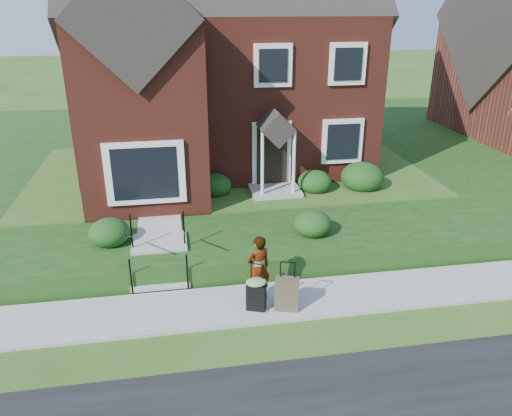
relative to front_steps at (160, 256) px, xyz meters
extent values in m
plane|color=#2D5119|center=(2.50, -1.84, -0.47)|extent=(120.00, 120.00, 0.00)
cube|color=#9E9B93|center=(2.50, -1.84, -0.43)|extent=(60.00, 1.60, 0.08)
cube|color=#163A10|center=(6.50, 9.06, -0.17)|extent=(44.00, 20.00, 0.60)
cube|color=#9E9B93|center=(0.00, 3.16, 0.16)|extent=(1.20, 6.00, 0.06)
cube|color=maroon|center=(2.50, 8.16, 2.83)|extent=(10.00, 8.00, 5.40)
cube|color=maroon|center=(-0.30, 3.36, 2.83)|extent=(3.60, 2.40, 5.40)
cube|color=white|center=(-0.30, 2.21, 1.53)|extent=(2.20, 0.30, 1.80)
cube|color=black|center=(3.70, 4.10, 1.18)|extent=(1.00, 0.12, 2.10)
cube|color=black|center=(6.10, 4.11, 1.63)|extent=(1.40, 0.10, 1.50)
cube|color=#9E9B93|center=(0.00, -0.84, -0.32)|extent=(1.40, 0.30, 0.15)
cube|color=#9E9B93|center=(0.00, -0.54, -0.17)|extent=(1.40, 0.30, 0.15)
cube|color=#9E9B93|center=(0.00, -0.24, -0.02)|extent=(1.40, 0.30, 0.15)
cube|color=#9E9B93|center=(0.00, 0.06, 0.13)|extent=(1.40, 0.30, 0.15)
cube|color=#9E9B93|center=(0.00, 0.61, 0.13)|extent=(1.40, 0.80, 0.15)
cylinder|color=black|center=(-0.65, -0.99, 0.06)|extent=(0.04, 0.04, 0.90)
cylinder|color=black|center=(-0.65, 0.21, 0.66)|extent=(0.04, 0.04, 0.90)
cylinder|color=black|center=(0.65, -0.99, 0.06)|extent=(0.04, 0.04, 0.90)
cylinder|color=black|center=(0.65, 0.21, 0.66)|extent=(0.04, 0.04, 0.90)
ellipsoid|color=#163810|center=(-1.66, 3.58, 0.63)|extent=(1.44, 1.44, 1.01)
ellipsoid|color=#163810|center=(1.76, 3.83, 0.51)|extent=(1.10, 1.10, 0.77)
ellipsoid|color=#163810|center=(5.05, 3.57, 0.52)|extent=(1.12, 1.12, 0.78)
ellipsoid|color=#163810|center=(6.67, 3.54, 0.62)|extent=(1.42, 1.42, 1.00)
ellipsoid|color=#163810|center=(-1.26, 0.75, 0.49)|extent=(1.05, 1.05, 0.73)
ellipsoid|color=#163810|center=(4.08, 0.41, 0.49)|extent=(1.03, 1.03, 0.72)
imported|color=#999999|center=(2.23, -1.70, 0.40)|extent=(0.67, 0.54, 1.58)
cube|color=black|center=(2.11, -2.12, -0.08)|extent=(0.47, 0.37, 0.63)
cylinder|color=black|center=(2.11, -2.12, 0.71)|extent=(0.24, 0.12, 0.03)
cylinder|color=black|center=(1.98, -2.12, 0.47)|extent=(0.02, 0.02, 0.47)
cylinder|color=black|center=(2.23, -2.12, 0.47)|extent=(0.02, 0.02, 0.47)
cylinder|color=black|center=(1.96, -2.12, -0.36)|extent=(0.06, 0.07, 0.06)
cylinder|color=black|center=(2.25, -2.12, -0.36)|extent=(0.06, 0.07, 0.06)
ellipsoid|color=#7AA05B|center=(2.11, -2.12, 0.31)|extent=(0.57, 0.52, 0.15)
cube|color=#4D4633|center=(2.78, -2.22, -0.02)|extent=(0.59, 0.43, 0.76)
cylinder|color=black|center=(2.78, -2.22, 0.73)|extent=(0.31, 0.11, 0.03)
cylinder|color=black|center=(2.62, -2.22, 0.55)|extent=(0.02, 0.02, 0.37)
cylinder|color=black|center=(2.93, -2.22, 0.55)|extent=(0.02, 0.02, 0.37)
cylinder|color=black|center=(2.59, -2.22, -0.36)|extent=(0.06, 0.07, 0.06)
cylinder|color=black|center=(2.96, -2.22, -0.36)|extent=(0.06, 0.07, 0.06)
camera|label=1|loc=(0.51, -11.39, 5.96)|focal=35.00mm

